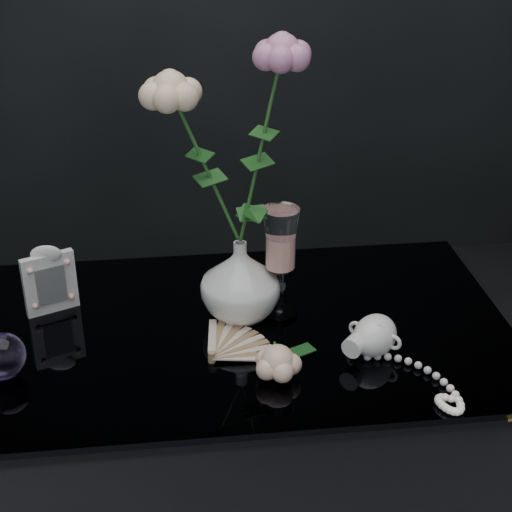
{
  "coord_description": "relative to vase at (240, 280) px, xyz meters",
  "views": [
    {
      "loc": [
        -0.07,
        -1.13,
        1.53
      ],
      "look_at": [
        0.07,
        0.02,
        0.92
      ],
      "focal_mm": 55.0,
      "sensor_mm": 36.0,
      "label": 1
    }
  ],
  "objects": [
    {
      "name": "paper_fan",
      "position": [
        -0.06,
        -0.14,
        -0.06
      ],
      "size": [
        0.26,
        0.23,
        0.02
      ],
      "primitive_type": null,
      "rotation": [
        0.0,
        0.0,
        0.35
      ],
      "color": "beige",
      "rests_on": "table"
    },
    {
      "name": "pearl_jar",
      "position": [
        0.21,
        -0.14,
        -0.04
      ],
      "size": [
        0.35,
        0.35,
        0.07
      ],
      "primitive_type": null,
      "rotation": [
        0.0,
        0.0,
        -0.73
      ],
      "color": "white",
      "rests_on": "table"
    },
    {
      "name": "picture_frame",
      "position": [
        -0.34,
        0.06,
        -0.01
      ],
      "size": [
        0.12,
        0.11,
        0.14
      ],
      "primitive_type": null,
      "rotation": [
        0.0,
        0.0,
        0.4
      ],
      "color": "silver",
      "rests_on": "table"
    },
    {
      "name": "paperweight",
      "position": [
        -0.4,
        -0.13,
        -0.04
      ],
      "size": [
        0.09,
        0.09,
        0.07
      ],
      "primitive_type": null,
      "rotation": [
        0.0,
        0.0,
        0.24
      ],
      "color": "#A784D7",
      "rests_on": "table"
    },
    {
      "name": "roses",
      "position": [
        -0.01,
        0.0,
        0.27
      ],
      "size": [
        0.26,
        0.11,
        0.41
      ],
      "color": "beige",
      "rests_on": "vase"
    },
    {
      "name": "loose_rose",
      "position": [
        0.04,
        -0.19,
        -0.05
      ],
      "size": [
        0.14,
        0.18,
        0.06
      ],
      "primitive_type": null,
      "rotation": [
        0.0,
        0.0,
        -0.09
      ],
      "color": "#FDC1A3",
      "rests_on": "table"
    },
    {
      "name": "table",
      "position": [
        -0.05,
        -0.04,
        -0.46
      ],
      "size": [
        1.05,
        0.58,
        0.76
      ],
      "color": "black",
      "rests_on": "ground"
    },
    {
      "name": "vase",
      "position": [
        0.0,
        0.0,
        0.0
      ],
      "size": [
        0.16,
        0.16,
        0.15
      ],
      "primitive_type": "imported",
      "rotation": [
        0.0,
        0.0,
        -0.1
      ],
      "color": "white",
      "rests_on": "table"
    },
    {
      "name": "wine_glass",
      "position": [
        0.07,
        -0.0,
        0.03
      ],
      "size": [
        0.09,
        0.09,
        0.21
      ],
      "primitive_type": null,
      "rotation": [
        0.0,
        0.0,
        0.42
      ],
      "color": "white",
      "rests_on": "table"
    }
  ]
}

